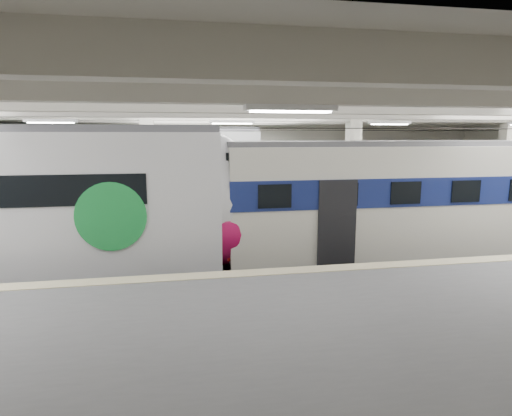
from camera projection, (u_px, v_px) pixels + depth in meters
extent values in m
cube|color=black|center=(241.00, 275.00, 14.00)|extent=(36.00, 24.00, 0.10)
cube|color=silver|center=(240.00, 100.00, 13.05)|extent=(36.00, 24.00, 0.20)
cube|color=beige|center=(214.00, 167.00, 23.22)|extent=(30.00, 0.10, 5.50)
cube|color=beige|center=(402.00, 332.00, 3.83)|extent=(30.00, 0.10, 5.50)
cube|color=#5C5C5F|center=(294.00, 360.00, 7.59)|extent=(30.00, 7.00, 1.10)
cube|color=beige|center=(260.00, 272.00, 10.65)|extent=(30.00, 0.50, 0.02)
cube|color=beige|center=(149.00, 182.00, 15.90)|extent=(0.50, 0.50, 5.50)
cube|color=beige|center=(352.00, 178.00, 17.32)|extent=(0.50, 0.50, 5.50)
cube|color=beige|center=(504.00, 175.00, 18.56)|extent=(0.50, 0.50, 5.50)
cube|color=beige|center=(240.00, 110.00, 13.10)|extent=(30.00, 18.00, 0.50)
cube|color=#59544C|center=(241.00, 271.00, 13.98)|extent=(30.00, 1.52, 0.16)
cube|color=#59544C|center=(223.00, 234.00, 19.31)|extent=(30.00, 1.52, 0.16)
cylinder|color=black|center=(240.00, 128.00, 13.19)|extent=(30.00, 0.03, 0.03)
cylinder|color=black|center=(222.00, 130.00, 18.53)|extent=(30.00, 0.03, 0.03)
cube|color=white|center=(251.00, 118.00, 11.22)|extent=(26.00, 8.40, 0.12)
ellipsoid|color=silver|center=(217.00, 198.00, 13.43)|extent=(2.40, 2.96, 3.98)
ellipsoid|color=#AF0E47|center=(221.00, 226.00, 13.60)|extent=(2.54, 3.02, 2.44)
cylinder|color=green|center=(111.00, 217.00, 11.44)|extent=(1.88, 0.06, 1.88)
cube|color=beige|center=(411.00, 199.00, 14.64)|extent=(12.76, 2.80, 3.63)
cube|color=navy|center=(411.00, 187.00, 14.57)|extent=(12.80, 2.86, 0.88)
cube|color=#BA0C0C|center=(224.00, 220.00, 13.59)|extent=(0.08, 2.38, 2.00)
cube|color=black|center=(224.00, 172.00, 13.33)|extent=(0.08, 2.24, 1.31)
cube|color=#4C4C51|center=(414.00, 143.00, 14.32)|extent=(12.76, 2.18, 0.16)
cube|color=black|center=(407.00, 255.00, 14.97)|extent=(12.76, 1.96, 0.70)
cube|color=silver|center=(75.00, 182.00, 17.79)|extent=(15.20, 3.09, 4.12)
cube|color=green|center=(74.00, 169.00, 17.70)|extent=(15.24, 3.16, 0.87)
cube|color=#4C4C51|center=(71.00, 129.00, 17.43)|extent=(15.20, 2.55, 0.16)
cube|color=black|center=(79.00, 235.00, 18.18)|extent=(15.20, 2.77, 0.60)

